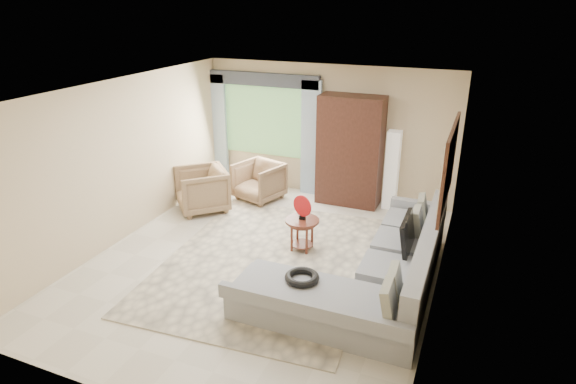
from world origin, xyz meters
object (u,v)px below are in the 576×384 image
at_px(coffee_table, 302,234).
at_px(armchair_left, 202,190).
at_px(tv_screen, 408,234).
at_px(armchair_right, 259,181).
at_px(armoire, 350,151).
at_px(sectional_sofa, 379,275).
at_px(floor_lamp, 392,170).
at_px(potted_plant, 210,173).

relative_size(coffee_table, armchair_left, 0.60).
distance_m(tv_screen, armchair_right, 3.71).
height_order(armchair_right, armoire, armoire).
distance_m(sectional_sofa, armoire, 3.24).
relative_size(coffee_table, armchair_right, 0.65).
bearing_deg(floor_lamp, armchair_left, -155.70).
bearing_deg(floor_lamp, sectional_sofa, -81.67).
distance_m(armchair_right, potted_plant, 1.29).
relative_size(tv_screen, floor_lamp, 0.49).
distance_m(tv_screen, potted_plant, 4.95).
height_order(tv_screen, armchair_right, tv_screen).
xyz_separation_m(coffee_table, armchair_left, (-2.30, 0.76, 0.13)).
distance_m(armchair_right, armoire, 1.89).
bearing_deg(tv_screen, potted_plant, 154.30).
bearing_deg(floor_lamp, armchair_right, -166.85).
bearing_deg(coffee_table, floor_lamp, 67.00).
relative_size(sectional_sofa, armchair_left, 3.84).
bearing_deg(armchair_right, floor_lamp, 30.65).
distance_m(tv_screen, armchair_left, 4.08).
distance_m(tv_screen, armoire, 2.85).
relative_size(armchair_right, armoire, 0.39).
bearing_deg(armchair_left, sectional_sofa, 24.32).
xyz_separation_m(armchair_left, armoire, (2.44, 1.40, 0.64)).
xyz_separation_m(tv_screen, coffee_table, (-1.65, 0.24, -0.44)).
bearing_deg(tv_screen, sectional_sofa, -118.39).
bearing_deg(sectional_sofa, armchair_right, 140.81).
relative_size(coffee_table, armoire, 0.26).
xyz_separation_m(tv_screen, floor_lamp, (-0.70, 2.46, 0.03)).
xyz_separation_m(armchair_right, floor_lamp, (2.48, 0.58, 0.37)).
height_order(coffee_table, armchair_left, armchair_left).
distance_m(coffee_table, armchair_left, 2.42).
relative_size(armchair_left, floor_lamp, 0.60).
bearing_deg(armoire, potted_plant, -174.85).
distance_m(sectional_sofa, armchair_left, 3.97).
relative_size(coffee_table, potted_plant, 0.94).
relative_size(tv_screen, armchair_left, 0.82).
bearing_deg(sectional_sofa, armchair_left, 157.86).
xyz_separation_m(armchair_left, armchair_right, (0.76, 0.88, -0.03)).
xyz_separation_m(potted_plant, floor_lamp, (3.74, 0.33, 0.47)).
height_order(armchair_left, armchair_right, armchair_left).
xyz_separation_m(armchair_right, armoire, (1.68, 0.52, 0.67)).
height_order(armchair_left, potted_plant, armchair_left).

